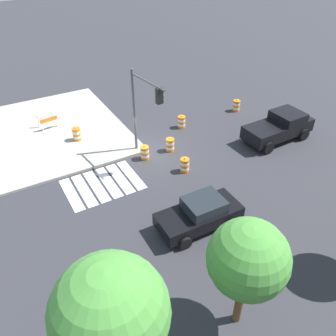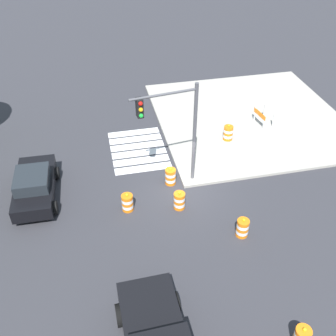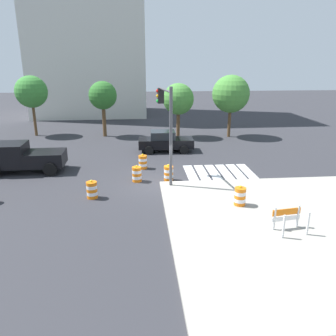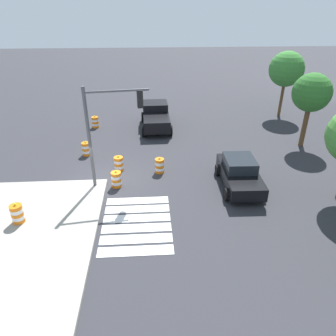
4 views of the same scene
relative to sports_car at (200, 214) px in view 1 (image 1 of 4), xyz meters
The scene contains 15 objects.
ground_plane 7.55m from the sports_car, 97.11° to the right, with size 120.00×120.00×0.00m, color #2D2D33.
sidewalk_corner 14.40m from the sports_car, 69.35° to the right, with size 12.00×12.00×0.15m, color #9E998E.
crosswalk_stripes 6.48m from the sports_car, 61.49° to the right, with size 4.35×3.20×0.02m.
sports_car is the anchor object (origin of this frame).
pickup_truck 10.67m from the sports_car, 155.77° to the right, with size 5.19×2.43×1.92m.
traffic_barrel_near_corner 4.76m from the sports_car, 112.98° to the right, with size 0.56×0.56×1.02m.
traffic_barrel_crosswalk_end 6.87m from the sports_car, 92.90° to the right, with size 0.56×0.56×1.02m.
traffic_barrel_median_near 10.32m from the sports_car, 116.61° to the right, with size 0.56×0.56×1.02m.
traffic_barrel_median_far 13.64m from the sports_car, 136.68° to the right, with size 0.56×0.56×1.02m.
traffic_barrel_far_curb 7.23m from the sports_car, 108.20° to the right, with size 0.56×0.56×1.02m.
traffic_barrel_on_sidewalk 11.46m from the sports_car, 75.94° to the right, with size 0.56×0.56×1.02m.
construction_barricade 14.37m from the sports_car, 73.65° to the right, with size 1.33×0.95×1.00m.
traffic_light_pole 7.60m from the sports_car, 94.07° to the right, with size 0.74×3.27×5.50m.
street_tree_streetside_near 8.60m from the sports_car, 36.49° to the left, with size 3.42×3.42×5.70m.
street_tree_corner_lot 5.90m from the sports_car, 71.95° to the left, with size 2.84×2.84×4.98m.
Camera 1 is at (8.72, 17.77, 12.84)m, focal length 37.35 mm.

